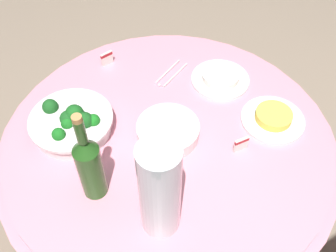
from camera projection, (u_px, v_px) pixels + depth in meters
name	position (u px, v px, depth m)	size (l,w,h in m)	color
ground_plane	(168.00, 230.00, 1.89)	(6.00, 6.00, 0.00)	gray
buffet_table	(168.00, 191.00, 1.60)	(1.16, 1.16, 0.74)	maroon
broccoli_bowl	(72.00, 123.00, 1.31)	(0.28, 0.28, 0.11)	white
plate_stack	(168.00, 131.00, 1.30)	(0.21, 0.21, 0.05)	white
wine_bottle	(90.00, 165.00, 1.09)	(0.07, 0.07, 0.34)	#22511A
decorative_fruit_vase	(160.00, 192.00, 1.00)	(0.11, 0.11, 0.34)	silver
serving_tongs	(170.00, 74.00, 1.51)	(0.16, 0.11, 0.01)	silver
food_plate_fried_egg	(273.00, 118.00, 1.35)	(0.22, 0.22, 0.04)	white
food_plate_rice	(220.00, 78.00, 1.48)	(0.22, 0.22, 0.04)	white
label_placard_front	(241.00, 144.00, 1.26)	(0.05, 0.01, 0.05)	white
label_placard_mid	(107.00, 58.00, 1.53)	(0.05, 0.02, 0.05)	white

